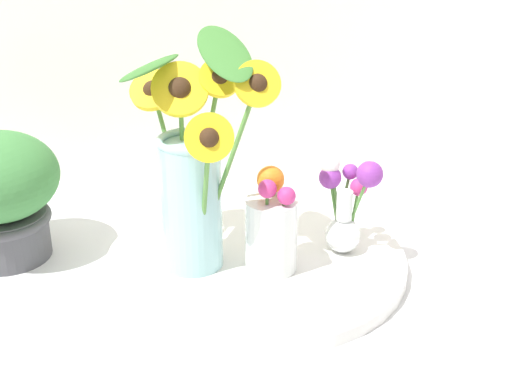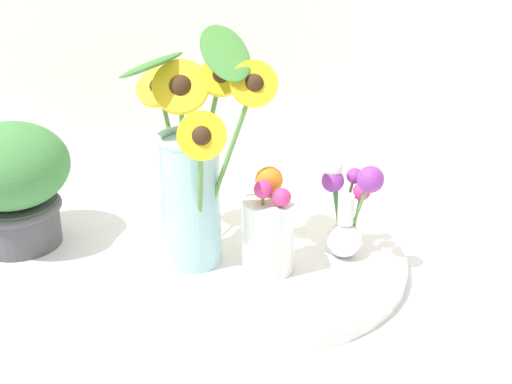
{
  "view_description": "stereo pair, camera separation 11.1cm",
  "coord_description": "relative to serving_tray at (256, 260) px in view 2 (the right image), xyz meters",
  "views": [
    {
      "loc": [
        -0.09,
        -0.91,
        0.6
      ],
      "look_at": [
        -0.02,
        0.09,
        0.13
      ],
      "focal_mm": 50.0,
      "sensor_mm": 36.0,
      "label": 1
    },
    {
      "loc": [
        0.02,
        -0.91,
        0.6
      ],
      "look_at": [
        -0.02,
        0.09,
        0.13
      ],
      "focal_mm": 50.0,
      "sensor_mm": 36.0,
      "label": 2
    }
  ],
  "objects": [
    {
      "name": "serving_tray",
      "position": [
        0.0,
        0.0,
        0.0
      ],
      "size": [
        0.49,
        0.49,
        0.02
      ],
      "color": "white",
      "rests_on": "ground_plane"
    },
    {
      "name": "potted_plant",
      "position": [
        -0.41,
        0.06,
        0.11
      ],
      "size": [
        0.2,
        0.2,
        0.22
      ],
      "color": "#4C4C51",
      "rests_on": "ground_plane"
    },
    {
      "name": "ground_plane",
      "position": [
        0.02,
        -0.09,
        -0.01
      ],
      "size": [
        6.0,
        6.0,
        0.0
      ],
      "primitive_type": "plane",
      "color": "silver"
    },
    {
      "name": "mason_jar_sunflowers",
      "position": [
        -0.1,
        -0.02,
        0.16
      ],
      "size": [
        0.25,
        0.21,
        0.37
      ],
      "color": "#9ED1D6",
      "rests_on": "serving_tray"
    },
    {
      "name": "vase_small_center",
      "position": [
        0.02,
        -0.04,
        0.08
      ],
      "size": [
        0.08,
        0.08,
        0.16
      ],
      "color": "white",
      "rests_on": "serving_tray"
    },
    {
      "name": "vase_bulb_right",
      "position": [
        0.14,
        0.01,
        0.09
      ],
      "size": [
        0.09,
        0.09,
        0.16
      ],
      "color": "white",
      "rests_on": "serving_tray"
    }
  ]
}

